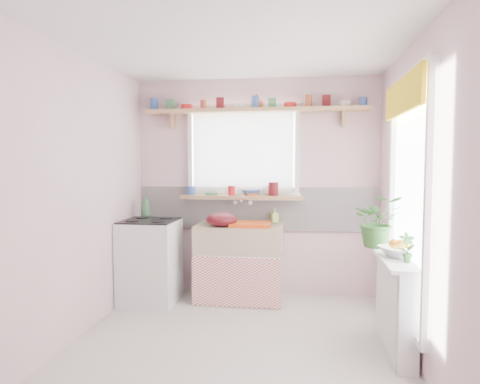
# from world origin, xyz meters

# --- Properties ---
(room) EXTENTS (3.20, 3.20, 3.20)m
(room) POSITION_xyz_m (0.66, 0.86, 1.37)
(room) COLOR beige
(room) RESTS_ON ground
(sink_unit) EXTENTS (0.95, 0.65, 1.11)m
(sink_unit) POSITION_xyz_m (-0.15, 1.29, 0.43)
(sink_unit) COLOR white
(sink_unit) RESTS_ON ground
(cooker) EXTENTS (0.58, 0.58, 0.93)m
(cooker) POSITION_xyz_m (-1.10, 1.05, 0.46)
(cooker) COLOR white
(cooker) RESTS_ON ground
(radiator_ledge) EXTENTS (0.22, 0.95, 0.78)m
(radiator_ledge) POSITION_xyz_m (1.30, 0.20, 0.40)
(radiator_ledge) COLOR white
(radiator_ledge) RESTS_ON ground
(windowsill) EXTENTS (1.40, 0.22, 0.04)m
(windowsill) POSITION_xyz_m (-0.15, 1.48, 1.14)
(windowsill) COLOR tan
(windowsill) RESTS_ON room
(pine_shelf) EXTENTS (2.52, 0.24, 0.04)m
(pine_shelf) POSITION_xyz_m (0.00, 1.47, 2.12)
(pine_shelf) COLOR tan
(pine_shelf) RESTS_ON room
(shelf_crockery) EXTENTS (2.47, 0.11, 0.12)m
(shelf_crockery) POSITION_xyz_m (-0.02, 1.47, 2.19)
(shelf_crockery) COLOR #3359A5
(shelf_crockery) RESTS_ON pine_shelf
(sill_crockery) EXTENTS (1.35, 0.11, 0.12)m
(sill_crockery) POSITION_xyz_m (-0.20, 1.48, 1.21)
(sill_crockery) COLOR #3359A5
(sill_crockery) RESTS_ON windowsill
(dish_tray) EXTENTS (0.43, 0.32, 0.04)m
(dish_tray) POSITION_xyz_m (-0.02, 1.18, 0.87)
(dish_tray) COLOR #F55615
(dish_tray) RESTS_ON sink_unit
(colander) EXTENTS (0.41, 0.41, 0.15)m
(colander) POSITION_xyz_m (-0.32, 1.13, 0.93)
(colander) COLOR #550E17
(colander) RESTS_ON sink_unit
(jade_plant) EXTENTS (0.43, 0.37, 0.47)m
(jade_plant) POSITION_xyz_m (1.21, 0.60, 1.01)
(jade_plant) COLOR #306428
(jade_plant) RESTS_ON radiator_ledge
(fruit_bowl) EXTENTS (0.43, 0.43, 0.08)m
(fruit_bowl) POSITION_xyz_m (1.33, 0.21, 0.81)
(fruit_bowl) COLOR white
(fruit_bowl) RESTS_ON radiator_ledge
(herb_pot) EXTENTS (0.14, 0.11, 0.23)m
(herb_pot) POSITION_xyz_m (1.33, 0.01, 0.89)
(herb_pot) COLOR #36702C
(herb_pot) RESTS_ON radiator_ledge
(soap_bottle_sink) EXTENTS (0.10, 0.10, 0.17)m
(soap_bottle_sink) POSITION_xyz_m (0.22, 1.50, 0.93)
(soap_bottle_sink) COLOR #BCD15D
(soap_bottle_sink) RESTS_ON sink_unit
(sill_cup) EXTENTS (0.15, 0.15, 0.11)m
(sill_cup) POSITION_xyz_m (0.16, 1.54, 1.21)
(sill_cup) COLOR white
(sill_cup) RESTS_ON windowsill
(sill_bowl) EXTENTS (0.23, 0.23, 0.06)m
(sill_bowl) POSITION_xyz_m (-0.05, 1.52, 1.19)
(sill_bowl) COLOR #2D4E94
(sill_bowl) RESTS_ON windowsill
(shelf_vase) EXTENTS (0.21, 0.21, 0.17)m
(shelf_vase) POSITION_xyz_m (0.01, 1.53, 2.22)
(shelf_vase) COLOR #AC5635
(shelf_vase) RESTS_ON pine_shelf
(cooker_bottle) EXTENTS (0.13, 0.13, 0.26)m
(cooker_bottle) POSITION_xyz_m (-1.23, 1.27, 1.04)
(cooker_bottle) COLOR #387042
(cooker_bottle) RESTS_ON cooker
(fruit) EXTENTS (0.20, 0.14, 0.10)m
(fruit) POSITION_xyz_m (1.34, 0.22, 0.88)
(fruit) COLOR orange
(fruit) RESTS_ON fruit_bowl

